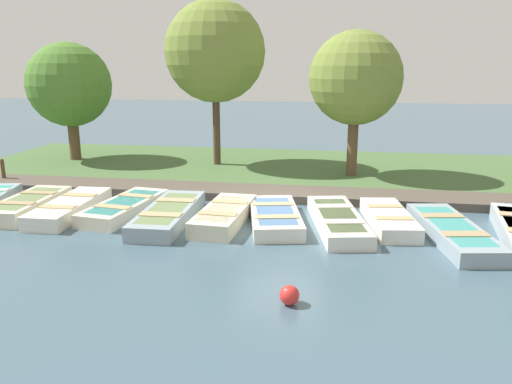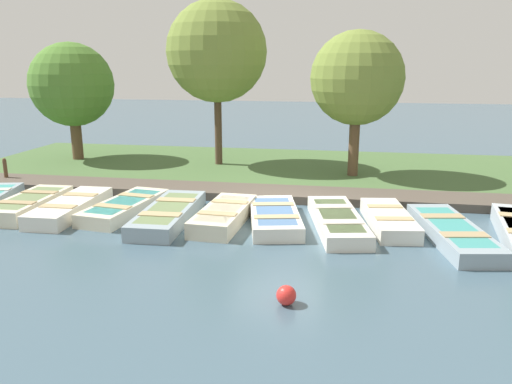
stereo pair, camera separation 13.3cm
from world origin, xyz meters
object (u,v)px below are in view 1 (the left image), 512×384
rowboat_7 (338,220)px  rowboat_9 (452,231)px  rowboat_4 (169,214)px  rowboat_5 (224,215)px  rowboat_3 (125,207)px  rowboat_6 (275,217)px  park_tree_far_left (69,85)px  rowboat_1 (28,205)px  park_tree_center (356,79)px  park_tree_left (215,52)px  rowboat_2 (70,207)px  rowboat_8 (389,219)px  buoy (289,295)px  mooring_post_near (3,172)px

rowboat_7 → rowboat_9: bearing=69.8°
rowboat_4 → rowboat_5: (-0.10, 1.44, 0.01)m
rowboat_3 → rowboat_4: bearing=80.5°
rowboat_6 → park_tree_far_left: bearing=-137.5°
rowboat_1 → rowboat_9: rowboat_1 is taller
rowboat_6 → park_tree_center: park_tree_center is taller
rowboat_1 → park_tree_center: 10.70m
rowboat_4 → park_tree_far_left: bearing=-138.8°
rowboat_4 → rowboat_3: bearing=-109.3°
rowboat_6 → park_tree_left: size_ratio=0.51×
rowboat_2 → rowboat_8: bearing=91.3°
park_tree_center → rowboat_6: bearing=-21.3°
rowboat_2 → rowboat_8: size_ratio=1.10×
rowboat_9 → rowboat_3: bearing=-104.1°
park_tree_left → rowboat_1: bearing=-30.3°
rowboat_6 → rowboat_8: 2.84m
rowboat_7 → buoy: (4.25, -0.78, -0.01)m
rowboat_5 → park_tree_center: 7.02m
rowboat_3 → rowboat_7: 5.67m
rowboat_3 → mooring_post_near: bearing=-106.9°
rowboat_3 → rowboat_9: bearing=93.5°
rowboat_7 → rowboat_9: same height
rowboat_2 → rowboat_5: bearing=88.1°
rowboat_2 → rowboat_9: (0.34, 9.72, -0.02)m
rowboat_4 → park_tree_center: bearing=137.0°
rowboat_2 → rowboat_6: size_ratio=1.01×
park_tree_center → rowboat_5: bearing=-31.7°
rowboat_8 → rowboat_9: size_ratio=0.78×
rowboat_3 → rowboat_9: size_ratio=0.86×
rowboat_2 → rowboat_3: 1.46m
rowboat_8 → rowboat_9: bearing=54.0°
rowboat_2 → rowboat_8: 8.36m
rowboat_7 → rowboat_8: 1.30m
park_tree_left → rowboat_9: bearing=47.0°
rowboat_4 → rowboat_5: size_ratio=1.19×
rowboat_7 → mooring_post_near: (-2.68, -11.00, 0.27)m
rowboat_5 → park_tree_far_left: size_ratio=0.62×
rowboat_1 → rowboat_8: bearing=90.5°
park_tree_far_left → park_tree_left: bearing=89.6°
rowboat_1 → rowboat_9: bearing=86.4°
rowboat_7 → park_tree_center: park_tree_center is taller
rowboat_8 → rowboat_5: bearing=-91.9°
mooring_post_near → park_tree_left: bearing=119.4°
rowboat_1 → rowboat_8: rowboat_1 is taller
mooring_post_near → rowboat_4: bearing=66.6°
rowboat_2 → rowboat_9: size_ratio=0.86×
rowboat_4 → rowboat_9: size_ratio=0.95×
rowboat_1 → park_tree_far_left: bearing=-163.8°
buoy → park_tree_center: (-9.42, 1.21, 3.28)m
buoy → rowboat_2: bearing=-123.4°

